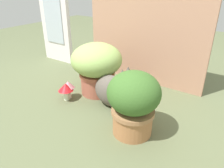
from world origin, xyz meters
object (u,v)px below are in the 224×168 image
Objects in this scene: cat at (114,90)px; mushroom_ornament_red at (66,88)px; grass_planter at (97,65)px; leafy_planter at (133,101)px; mushroom_ornament_pink at (68,86)px.

cat reaches higher than mushroom_ornament_red.
grass_planter reaches higher than mushroom_ornament_red.
grass_planter is at bearing 62.22° from mushroom_ornament_red.
grass_planter is 0.28m from mushroom_ornament_red.
cat is 0.35m from mushroom_ornament_red.
leafy_planter is at bearing -35.33° from cat.
grass_planter is 0.26m from mushroom_ornament_pink.
cat is (0.21, -0.09, -0.10)m from grass_planter.
leafy_planter is 0.31m from cat.
grass_planter reaches higher than mushroom_ornament_pink.
grass_planter is 0.25m from cat.
cat is 0.34m from mushroom_ornament_pink.
mushroom_ornament_pink is at bearing -163.38° from cat.
mushroom_ornament_pink is at bearing -121.46° from grass_planter.
grass_planter is at bearing 156.45° from cat.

